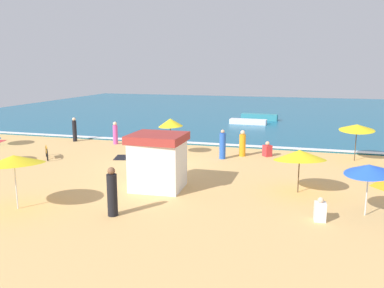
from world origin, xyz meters
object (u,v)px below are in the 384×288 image
at_px(beach_umbrella_6, 357,127).
at_px(beachgoer_7, 75,130).
at_px(beach_umbrella_4, 369,169).
at_px(beachgoer_8, 242,144).
at_px(small_boat_0, 259,117).
at_px(parked_bicycle, 47,152).
at_px(beachgoer_4, 267,150).
at_px(beach_umbrella_3, 14,160).
at_px(beachgoer_6, 320,211).
at_px(beachgoer_5, 223,145).
at_px(beachgoer_2, 112,193).
at_px(beachgoer_9, 115,133).
at_px(beach_umbrella_7, 170,123).
at_px(beach_umbrella_8, 300,155).
at_px(lifeguard_cabana, 158,161).
at_px(small_boat_1, 248,122).

bearing_deg(beach_umbrella_6, beachgoer_7, 177.69).
xyz_separation_m(beach_umbrella_4, beachgoer_8, (-5.98, 8.57, -1.03)).
bearing_deg(small_boat_0, beachgoer_7, -128.65).
distance_m(parked_bicycle, beachgoer_4, 13.26).
distance_m(beach_umbrella_3, parked_bicycle, 8.87).
xyz_separation_m(beachgoer_7, small_boat_0, (11.64, 14.55, -0.43)).
distance_m(beachgoer_6, beachgoer_8, 10.55).
bearing_deg(beachgoer_5, beachgoer_4, 29.32).
bearing_deg(beachgoer_2, small_boat_0, 85.57).
height_order(beachgoer_8, small_boat_0, beachgoer_8).
bearing_deg(beach_umbrella_6, beachgoer_2, -128.67).
xyz_separation_m(beachgoer_9, small_boat_0, (8.30, 14.69, -0.35)).
xyz_separation_m(beachgoer_2, beachgoer_5, (1.98, 10.17, -0.06)).
height_order(beach_umbrella_7, beach_umbrella_8, beach_umbrella_7).
bearing_deg(beach_umbrella_7, lifeguard_cabana, -75.50).
distance_m(beach_umbrella_3, beachgoer_6, 11.50).
bearing_deg(beach_umbrella_6, small_boat_1, 123.16).
relative_size(lifeguard_cabana, beachgoer_6, 2.82).
distance_m(beachgoer_2, beachgoer_6, 7.53).
distance_m(beachgoer_5, beachgoer_9, 8.49).
relative_size(beachgoer_5, beachgoer_8, 1.09).
relative_size(small_boat_0, small_boat_1, 1.05).
bearing_deg(beach_umbrella_3, beach_umbrella_7, 76.39).
bearing_deg(small_boat_0, lifeguard_cabana, -94.10).
height_order(beach_umbrella_4, beach_umbrella_6, beach_umbrella_6).
relative_size(beach_umbrella_7, beachgoer_6, 2.61).
bearing_deg(beach_umbrella_6, small_boat_0, 115.71).
distance_m(lifeguard_cabana, beach_umbrella_3, 5.89).
xyz_separation_m(beach_umbrella_8, beachgoer_2, (-6.49, -4.77, -0.81)).
bearing_deg(beach_umbrella_8, beach_umbrella_6, 67.09).
height_order(lifeguard_cabana, beach_umbrella_8, lifeguard_cabana).
relative_size(parked_bicycle, beachgoer_5, 0.83).
height_order(beach_umbrella_3, beachgoer_7, beach_umbrella_3).
bearing_deg(beachgoer_7, beach_umbrella_8, -26.09).
distance_m(beach_umbrella_7, beachgoer_2, 10.41).
distance_m(beach_umbrella_3, small_boat_1, 25.16).
height_order(beach_umbrella_8, beachgoer_5, beach_umbrella_8).
xyz_separation_m(beachgoer_4, small_boat_0, (-2.37, 15.60, 0.02)).
bearing_deg(beach_umbrella_6, beach_umbrella_4, -93.17).
bearing_deg(beachgoer_4, beachgoer_5, -150.68).
height_order(beachgoer_9, small_boat_0, beachgoer_9).
relative_size(beachgoer_4, beachgoer_5, 0.53).
bearing_deg(beach_umbrella_8, beachgoer_7, 153.91).
xyz_separation_m(beach_umbrella_4, beachgoer_7, (-18.51, 9.99, -0.93)).
xyz_separation_m(beachgoer_2, small_boat_0, (2.10, 27.17, -0.46)).
bearing_deg(beachgoer_7, beachgoer_5, -12.02).
bearing_deg(beach_umbrella_7, parked_bicycle, -156.23).
distance_m(small_boat_0, small_boat_1, 3.08).
xyz_separation_m(beach_umbrella_7, beachgoer_5, (3.28, -0.10, -1.21)).
bearing_deg(lifeguard_cabana, beach_umbrella_8, 10.91).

